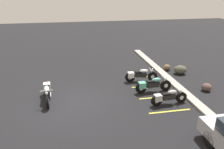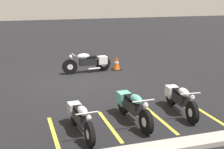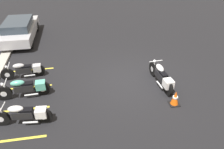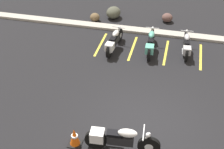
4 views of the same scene
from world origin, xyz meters
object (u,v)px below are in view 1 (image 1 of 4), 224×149
at_px(landscape_rock_1, 207,87).
at_px(traffic_cone, 48,85).
at_px(parked_bike_1, 152,85).
at_px(parked_bike_2, 168,97).
at_px(landscape_rock_0, 180,70).
at_px(motorcycle_white_featured, 47,92).
at_px(landscape_rock_2, 167,67).
at_px(parked_bike_0, 140,75).

xyz_separation_m(landscape_rock_1, traffic_cone, (-1.92, -8.93, 0.07)).
relative_size(parked_bike_1, parked_bike_2, 1.09).
distance_m(landscape_rock_0, traffic_cone, 8.78).
height_order(parked_bike_2, landscape_rock_1, parked_bike_2).
relative_size(parked_bike_2, traffic_cone, 3.17).
xyz_separation_m(parked_bike_1, parked_bike_2, (1.51, 0.27, -0.04)).
relative_size(motorcycle_white_featured, landscape_rock_1, 4.04).
bearing_deg(motorcycle_white_featured, parked_bike_1, 83.70).
height_order(motorcycle_white_featured, landscape_rock_2, motorcycle_white_featured).
bearing_deg(parked_bike_0, motorcycle_white_featured, -160.34).
height_order(parked_bike_0, landscape_rock_0, parked_bike_0).
height_order(parked_bike_0, landscape_rock_1, parked_bike_0).
bearing_deg(traffic_cone, motorcycle_white_featured, 3.43).
relative_size(parked_bike_0, parked_bike_2, 1.05).
xyz_separation_m(parked_bike_0, landscape_rock_0, (-0.76, 3.16, -0.13)).
distance_m(parked_bike_2, landscape_rock_0, 4.70).
relative_size(motorcycle_white_featured, traffic_cone, 3.58).
relative_size(parked_bike_2, landscape_rock_0, 2.30).
bearing_deg(parked_bike_1, landscape_rock_1, -10.87).
bearing_deg(parked_bike_2, traffic_cone, 149.65).
bearing_deg(traffic_cone, parked_bike_2, 63.74).
bearing_deg(motorcycle_white_featured, landscape_rock_1, 81.42).
bearing_deg(parked_bike_2, parked_bike_1, 95.92).
xyz_separation_m(parked_bike_2, landscape_rock_0, (-3.85, 2.69, -0.11)).
bearing_deg(parked_bike_0, traffic_cone, -173.69).
bearing_deg(motorcycle_white_featured, parked_bike_0, 99.79).
xyz_separation_m(parked_bike_2, landscape_rock_2, (-4.69, 2.09, -0.20)).
xyz_separation_m(motorcycle_white_featured, landscape_rock_0, (-2.18, 8.66, -0.17)).
xyz_separation_m(motorcycle_white_featured, parked_bike_2, (1.67, 5.97, -0.05)).
bearing_deg(landscape_rock_1, parked_bike_1, -98.01).
xyz_separation_m(parked_bike_2, landscape_rock_1, (-1.07, 2.88, -0.18)).
distance_m(landscape_rock_1, landscape_rock_2, 3.71).
bearing_deg(parked_bike_1, traffic_cone, 162.84).
relative_size(parked_bike_0, landscape_rock_2, 3.95).
height_order(parked_bike_1, parked_bike_2, parked_bike_1).
height_order(motorcycle_white_featured, parked_bike_1, motorcycle_white_featured).
relative_size(landscape_rock_0, landscape_rock_1, 1.55).
distance_m(landscape_rock_1, traffic_cone, 9.13).
relative_size(motorcycle_white_featured, parked_bike_0, 1.07).
distance_m(motorcycle_white_featured, parked_bike_1, 5.70).
xyz_separation_m(parked_bike_0, landscape_rock_1, (2.02, 3.35, -0.21)).
relative_size(motorcycle_white_featured, parked_bike_2, 1.13).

